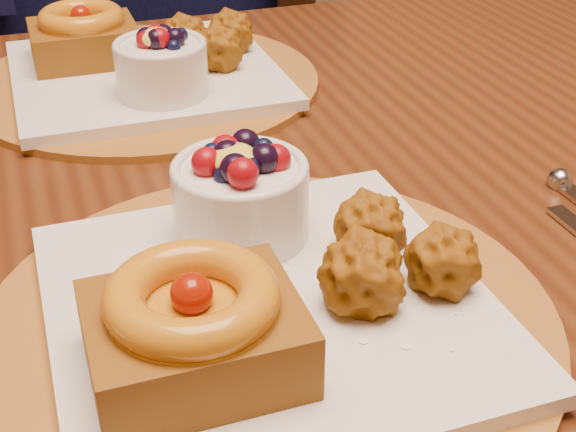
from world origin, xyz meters
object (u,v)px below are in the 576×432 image
object	(u,v)px
dining_table	(198,247)
chair_far	(224,81)
place_setting_near	(261,284)
place_setting_far	(142,65)

from	to	relation	value
dining_table	chair_far	bearing A→B (deg)	73.56
dining_table	chair_far	xyz separation A→B (m)	(0.24, 0.82, -0.17)
place_setting_near	chair_far	size ratio (longest dim) A/B	0.42
place_setting_far	place_setting_near	bearing A→B (deg)	-90.07
chair_far	dining_table	bearing A→B (deg)	-103.06
place_setting_near	place_setting_far	xyz separation A→B (m)	(0.00, 0.43, -0.00)
place_setting_far	chair_far	size ratio (longest dim) A/B	0.42
place_setting_near	place_setting_far	size ratio (longest dim) A/B	1.00
place_setting_near	place_setting_far	world-z (taller)	place_setting_near
dining_table	place_setting_near	bearing A→B (deg)	-90.96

